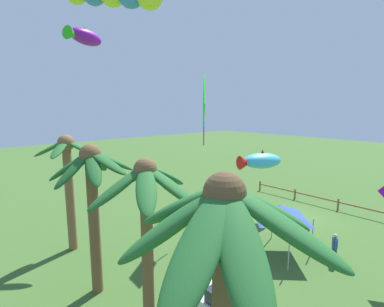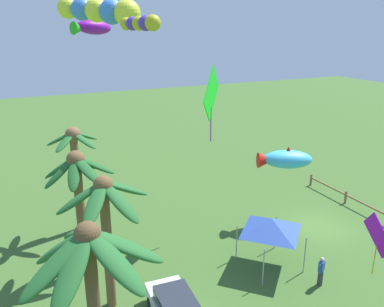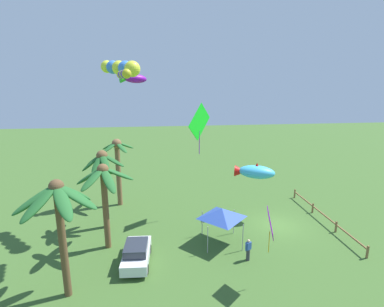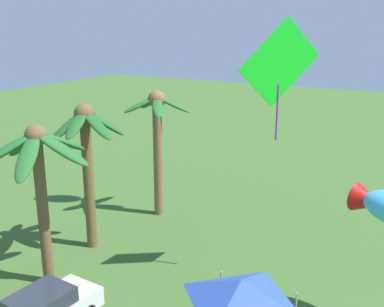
# 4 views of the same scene
# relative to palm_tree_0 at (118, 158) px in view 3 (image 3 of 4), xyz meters

# --- Properties ---
(ground_plane) EXTENTS (120.00, 120.00, 0.00)m
(ground_plane) POSITION_rel_palm_tree_0_xyz_m (-6.24, -14.06, -4.84)
(ground_plane) COLOR #3D6028
(palm_tree_0) EXTENTS (3.35, 3.33, 6.77)m
(palm_tree_0) POSITION_rel_palm_tree_0_xyz_m (0.00, 0.00, 0.00)
(palm_tree_0) COLOR brown
(palm_tree_0) RESTS_ON ground
(palm_tree_1) EXTENTS (4.45, 4.55, 7.10)m
(palm_tree_1) POSITION_rel_palm_tree_0_xyz_m (-13.07, 1.56, 0.75)
(palm_tree_1) COLOR brown
(palm_tree_1) RESTS_ON ground
(palm_tree_2) EXTENTS (4.27, 4.32, 6.51)m
(palm_tree_2) POSITION_rel_palm_tree_0_xyz_m (-8.08, -0.02, 0.10)
(palm_tree_2) COLOR brown
(palm_tree_2) RESTS_ON ground
(palm_tree_3) EXTENTS (3.77, 3.59, 6.75)m
(palm_tree_3) POSITION_rel_palm_tree_0_xyz_m (-4.77, 0.59, 0.19)
(palm_tree_3) COLOR brown
(palm_tree_3) RESTS_ON ground
(rail_fence) EXTENTS (11.40, 0.12, 0.95)m
(rail_fence) POSITION_rel_palm_tree_0_xyz_m (-6.10, -18.36, -4.24)
(rail_fence) COLOR brown
(rail_fence) RESTS_ON ground
(parked_car_1) EXTENTS (3.99, 1.93, 1.51)m
(parked_car_1) POSITION_rel_palm_tree_0_xyz_m (-10.39, -2.27, -4.09)
(parked_car_1) COLOR silver
(parked_car_1) RESTS_ON ground
(spectator_0) EXTENTS (0.39, 0.49, 1.59)m
(spectator_0) POSITION_rel_palm_tree_0_xyz_m (-10.96, -9.94, -4.03)
(spectator_0) COLOR #38383D
(spectator_0) RESTS_ON ground
(festival_tent) EXTENTS (2.86, 2.86, 2.85)m
(festival_tent) POSITION_rel_palm_tree_0_xyz_m (-8.45, -8.59, -2.37)
(festival_tent) COLOR #9E9EA3
(festival_tent) RESTS_ON ground
(kite_tube_0) EXTENTS (3.63, 3.31, 1.37)m
(kite_tube_0) POSITION_rel_palm_tree_0_xyz_m (-4.24, -1.23, 8.33)
(kite_tube_0) COLOR yellow
(kite_diamond_1) EXTENTS (2.07, 0.53, 2.92)m
(kite_diamond_1) POSITION_rel_palm_tree_0_xyz_m (-13.53, -10.32, -0.82)
(kite_diamond_1) COLOR #A20CC7
(kite_fish_2) EXTENTS (2.11, 2.83, 1.14)m
(kite_fish_2) POSITION_rel_palm_tree_0_xyz_m (1.05, -1.81, 7.58)
(kite_fish_2) COLOR purple
(kite_diamond_3) EXTENTS (2.42, 2.24, 4.52)m
(kite_diamond_3) POSITION_rel_palm_tree_0_xyz_m (-3.25, -7.60, 3.82)
(kite_diamond_3) COLOR #18F021
(kite_tube_4) EXTENTS (2.18, 1.11, 0.61)m
(kite_tube_4) POSITION_rel_palm_tree_0_xyz_m (-8.37, -1.84, 7.77)
(kite_tube_4) COLOR gold
(kite_fish_5) EXTENTS (2.64, 3.80, 1.47)m
(kite_fish_5) POSITION_rel_palm_tree_0_xyz_m (-4.38, -12.38, -0.49)
(kite_fish_5) COLOR #42BAE7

